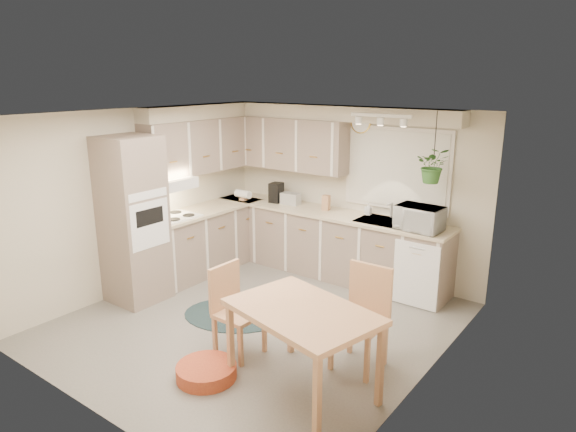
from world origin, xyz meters
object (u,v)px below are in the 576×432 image
object	(u,v)px
dining_table	(302,351)
chair_back	(359,320)
braided_rug	(234,315)
pet_bed	(206,372)
microwave	(419,215)
chair_left	(239,312)

from	to	relation	value
dining_table	chair_back	world-z (taller)	chair_back
braided_rug	pet_bed	world-z (taller)	pet_bed
dining_table	microwave	world-z (taller)	microwave
chair_back	braided_rug	size ratio (longest dim) A/B	0.83
chair_back	braided_rug	bearing A→B (deg)	-4.67
chair_left	pet_bed	world-z (taller)	chair_left
chair_back	microwave	size ratio (longest dim) A/B	1.84
chair_back	braided_rug	distance (m)	1.83
chair_back	pet_bed	xyz separation A→B (m)	(-1.06, -1.04, -0.44)
chair_back	microwave	xyz separation A→B (m)	(-0.19, 1.82, 0.62)
braided_rug	microwave	world-z (taller)	microwave
dining_table	pet_bed	bearing A→B (deg)	-156.33
dining_table	pet_bed	xyz separation A→B (m)	(-0.85, -0.37, -0.34)
dining_table	braided_rug	distance (m)	1.77
pet_bed	microwave	world-z (taller)	microwave
braided_rug	pet_bed	xyz separation A→B (m)	(0.69, -1.15, 0.06)
pet_bed	microwave	xyz separation A→B (m)	(0.87, 2.86, 1.06)
chair_back	microwave	distance (m)	1.93
pet_bed	microwave	bearing A→B (deg)	73.00
chair_left	pet_bed	xyz separation A→B (m)	(0.05, -0.53, -0.40)
dining_table	braided_rug	xyz separation A→B (m)	(-1.54, 0.77, -0.40)
braided_rug	chair_left	bearing A→B (deg)	-43.46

